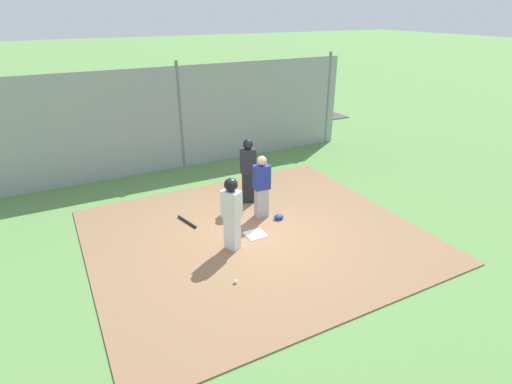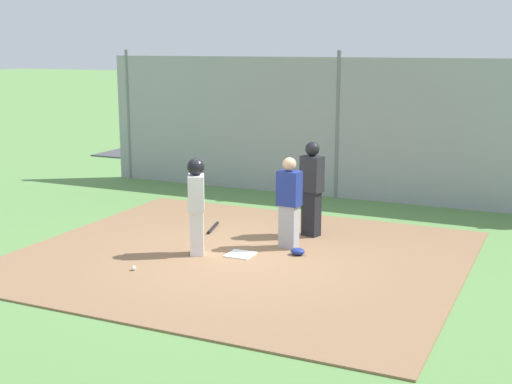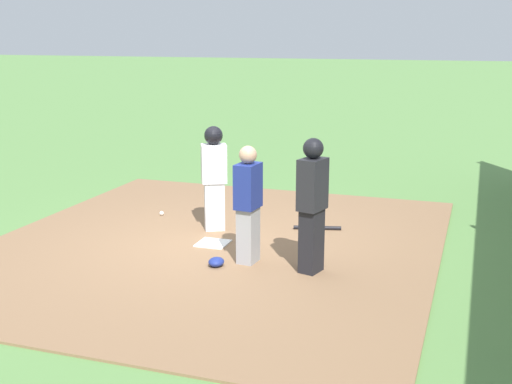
{
  "view_description": "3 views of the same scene",
  "coord_description": "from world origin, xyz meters",
  "views": [
    {
      "loc": [
        3.73,
        7.13,
        4.79
      ],
      "look_at": [
        -0.33,
        -0.59,
        0.8
      ],
      "focal_mm": 28.47,
      "sensor_mm": 36.0,
      "label": 1
    },
    {
      "loc": [
        -4.86,
        9.97,
        3.47
      ],
      "look_at": [
        0.03,
        -0.69,
        0.97
      ],
      "focal_mm": 48.59,
      "sensor_mm": 36.0,
      "label": 2
    },
    {
      "loc": [
        -8.54,
        -3.59,
        3.03
      ],
      "look_at": [
        -0.47,
        -0.83,
        0.98
      ],
      "focal_mm": 46.59,
      "sensor_mm": 36.0,
      "label": 3
    }
  ],
  "objects": [
    {
      "name": "ground_plane",
      "position": [
        0.0,
        0.0,
        0.0
      ],
      "size": [
        140.0,
        140.0,
        0.0
      ],
      "primitive_type": "plane",
      "color": "#5B8947"
    },
    {
      "name": "dirt_infield",
      "position": [
        0.0,
        0.0,
        0.01
      ],
      "size": [
        7.2,
        6.4,
        0.03
      ],
      "primitive_type": "cube",
      "color": "#896647",
      "rests_on": "ground_plane"
    },
    {
      "name": "home_plate",
      "position": [
        0.0,
        0.0,
        0.04
      ],
      "size": [
        0.45,
        0.45,
        0.02
      ],
      "primitive_type": "cube",
      "rotation": [
        0.0,
        0.0,
        0.02
      ],
      "color": "white",
      "rests_on": "dirt_infield"
    },
    {
      "name": "catcher",
      "position": [
        -0.56,
        -0.75,
        0.85
      ],
      "size": [
        0.4,
        0.29,
        1.58
      ],
      "rotation": [
        0.0,
        0.0,
        1.48
      ],
      "color": "#9E9EA3",
      "rests_on": "dirt_infield"
    },
    {
      "name": "umpire",
      "position": [
        -0.65,
        -1.64,
        0.95
      ],
      "size": [
        0.43,
        0.35,
        1.74
      ],
      "rotation": [
        0.0,
        0.0,
        1.31
      ],
      "color": "black",
      "rests_on": "dirt_infield"
    },
    {
      "name": "runner",
      "position": [
        0.69,
        0.25,
        0.96
      ],
      "size": [
        0.41,
        0.46,
        1.63
      ],
      "rotation": [
        0.0,
        0.0,
        3.63
      ],
      "color": "silver",
      "rests_on": "dirt_infield"
    },
    {
      "name": "baseball_bat",
      "position": [
        1.2,
        -1.27,
        0.06
      ],
      "size": [
        0.25,
        0.73,
        0.06
      ],
      "primitive_type": "cylinder",
      "rotation": [
        0.0,
        1.57,
        1.83
      ],
      "color": "black",
      "rests_on": "dirt_infield"
    },
    {
      "name": "catcher_mask",
      "position": [
        -0.87,
        -0.41,
        0.09
      ],
      "size": [
        0.24,
        0.2,
        0.12
      ],
      "primitive_type": "ellipsoid",
      "color": "navy",
      "rests_on": "dirt_infield"
    },
    {
      "name": "baseball",
      "position": [
        1.16,
        1.42,
        0.07
      ],
      "size": [
        0.07,
        0.07,
        0.07
      ],
      "primitive_type": "sphere",
      "color": "white",
      "rests_on": "dirt_infield"
    },
    {
      "name": "backstop_fence",
      "position": [
        0.0,
        -5.07,
        1.6
      ],
      "size": [
        12.0,
        0.1,
        3.35
      ],
      "color": "#93999E",
      "rests_on": "ground_plane"
    },
    {
      "name": "parking_lot",
      "position": [
        0.0,
        -10.2,
        0.02
      ],
      "size": [
        18.0,
        5.2,
        0.04
      ],
      "primitive_type": "cube",
      "color": "#424247",
      "rests_on": "ground_plane"
    },
    {
      "name": "parked_car_dark",
      "position": [
        3.52,
        -10.07,
        0.61
      ],
      "size": [
        4.35,
        2.19,
        1.28
      ],
      "rotation": [
        0.0,
        0.0,
        -0.1
      ],
      "color": "black",
      "rests_on": "parking_lot"
    }
  ]
}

